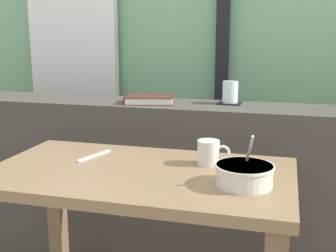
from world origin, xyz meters
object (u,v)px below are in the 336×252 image
object	(u,v)px
closed_book	(149,99)
fork_utensil	(94,156)
coaster_square	(230,103)
ceramic_mug	(209,152)
juice_glass	(230,93)
breakfast_table	(140,206)
soup_bowl	(244,175)

from	to	relation	value
closed_book	fork_utensil	xyz separation A→B (m)	(-0.07, -0.46, -0.14)
coaster_square	ceramic_mug	bearing A→B (deg)	-90.15
coaster_square	juice_glass	size ratio (longest dim) A/B	1.03
coaster_square	fork_utensil	xyz separation A→B (m)	(-0.42, -0.54, -0.13)
juice_glass	fork_utensil	bearing A→B (deg)	-128.18
closed_book	breakfast_table	bearing A→B (deg)	-75.39
juice_glass	ceramic_mug	size ratio (longest dim) A/B	0.86
breakfast_table	coaster_square	xyz separation A→B (m)	(0.21, 0.64, 0.26)
coaster_square	closed_book	world-z (taller)	closed_book
coaster_square	closed_book	bearing A→B (deg)	-167.54
coaster_square	ceramic_mug	distance (m)	0.53
coaster_square	fork_utensil	distance (m)	0.70
breakfast_table	coaster_square	distance (m)	0.72
closed_book	soup_bowl	world-z (taller)	same
soup_bowl	fork_utensil	distance (m)	0.58
closed_book	soup_bowl	bearing A→B (deg)	-51.55
juice_glass	soup_bowl	world-z (taller)	juice_glass
fork_utensil	ceramic_mug	xyz separation A→B (m)	(0.42, 0.02, 0.04)
juice_glass	closed_book	xyz separation A→B (m)	(-0.36, -0.08, -0.03)
soup_bowl	ceramic_mug	bearing A→B (deg)	127.50
coaster_square	soup_bowl	xyz separation A→B (m)	(0.14, -0.70, -0.10)
juice_glass	fork_utensil	size ratio (longest dim) A/B	0.57
breakfast_table	juice_glass	distance (m)	0.74
coaster_square	soup_bowl	bearing A→B (deg)	-79.05
coaster_square	ceramic_mug	world-z (taller)	coaster_square
coaster_square	soup_bowl	size ratio (longest dim) A/B	0.57
juice_glass	ceramic_mug	world-z (taller)	juice_glass
breakfast_table	ceramic_mug	xyz separation A→B (m)	(0.21, 0.12, 0.17)
ceramic_mug	closed_book	bearing A→B (deg)	128.83
coaster_square	juice_glass	bearing A→B (deg)	-90.00
fork_utensil	ceramic_mug	size ratio (longest dim) A/B	1.50
closed_book	soup_bowl	distance (m)	0.80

